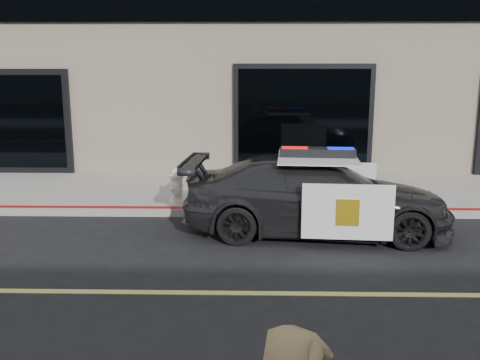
{
  "coord_description": "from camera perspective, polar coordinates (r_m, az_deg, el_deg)",
  "views": [
    {
      "loc": [
        -2.26,
        -6.32,
        2.84
      ],
      "look_at": [
        -2.46,
        2.2,
        1.0
      ],
      "focal_mm": 40.0,
      "sensor_mm": 36.0,
      "label": 1
    }
  ],
  "objects": [
    {
      "name": "fire_hydrant",
      "position": [
        10.63,
        -6.78,
        -0.69
      ],
      "size": [
        0.33,
        0.45,
        0.72
      ],
      "color": "silver",
      "rests_on": "sidewalk_n"
    },
    {
      "name": "sidewalk_n",
      "position": [
        12.11,
        12.04,
        -1.29
      ],
      "size": [
        60.0,
        3.5,
        0.15
      ],
      "primitive_type": "cube",
      "color": "gray",
      "rests_on": "ground"
    },
    {
      "name": "police_car",
      "position": [
        9.22,
        8.15,
        -1.61
      ],
      "size": [
        2.49,
        4.78,
        1.48
      ],
      "color": "black",
      "rests_on": "ground"
    },
    {
      "name": "ground",
      "position": [
        7.29,
        19.68,
        -11.5
      ],
      "size": [
        120.0,
        120.0,
        0.0
      ],
      "primitive_type": "plane",
      "color": "black",
      "rests_on": "ground"
    }
  ]
}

